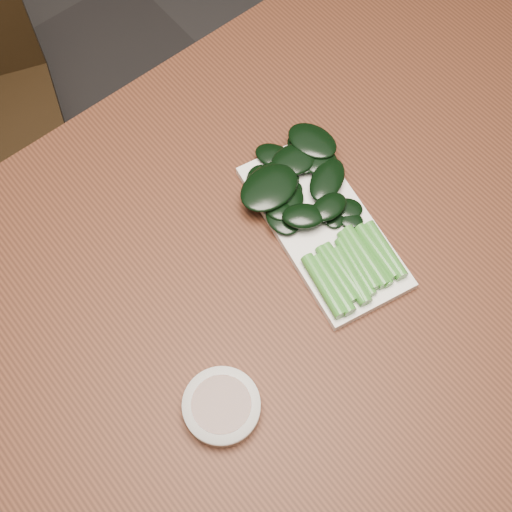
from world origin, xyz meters
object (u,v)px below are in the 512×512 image
at_px(serving_plate, 323,226).
at_px(gai_lan, 311,209).
at_px(sauce_bowl, 222,407).
at_px(table, 267,309).

height_order(serving_plate, gai_lan, gai_lan).
xyz_separation_m(sauce_bowl, gai_lan, (0.26, 0.13, 0.01)).
relative_size(table, gai_lan, 4.86).
xyz_separation_m(sauce_bowl, serving_plate, (0.26, 0.11, -0.01)).
bearing_deg(serving_plate, sauce_bowl, -157.50).
xyz_separation_m(serving_plate, gai_lan, (-0.00, 0.02, 0.02)).
relative_size(serving_plate, gai_lan, 1.02).
bearing_deg(table, gai_lan, 21.73).
bearing_deg(gai_lan, serving_plate, -83.99).
distance_m(table, sauce_bowl, 0.19).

